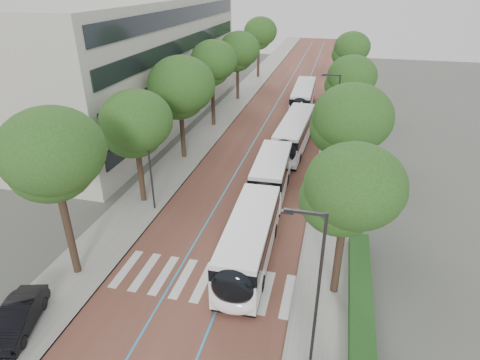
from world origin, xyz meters
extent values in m
plane|color=#51544C|center=(0.00, 0.00, 0.00)|extent=(160.00, 160.00, 0.00)
cube|color=brown|center=(0.00, 40.00, 0.01)|extent=(11.00, 140.00, 0.02)
cube|color=gray|center=(-7.50, 40.00, 0.06)|extent=(4.00, 140.00, 0.12)
cube|color=gray|center=(7.50, 40.00, 0.06)|extent=(4.00, 140.00, 0.12)
cube|color=gray|center=(-5.60, 40.00, 0.06)|extent=(0.20, 140.00, 0.14)
cube|color=gray|center=(5.60, 40.00, 0.06)|extent=(0.20, 140.00, 0.14)
cube|color=silver|center=(-4.80, 1.00, 0.03)|extent=(0.55, 3.60, 0.01)
cube|color=silver|center=(-3.55, 1.00, 0.03)|extent=(0.55, 3.60, 0.01)
cube|color=silver|center=(-2.30, 1.00, 0.03)|extent=(0.55, 3.60, 0.01)
cube|color=silver|center=(-1.05, 1.00, 0.03)|extent=(0.55, 3.60, 0.01)
cube|color=silver|center=(0.20, 1.00, 0.03)|extent=(0.55, 3.60, 0.01)
cube|color=silver|center=(1.45, 1.00, 0.03)|extent=(0.55, 3.60, 0.01)
cube|color=silver|center=(2.70, 1.00, 0.03)|extent=(0.55, 3.60, 0.01)
cube|color=silver|center=(3.95, 1.00, 0.03)|extent=(0.55, 3.60, 0.01)
cube|color=silver|center=(5.20, 1.00, 0.03)|extent=(0.55, 3.60, 0.01)
cube|color=#2793C6|center=(-1.60, 40.00, 0.02)|extent=(0.12, 126.00, 0.01)
cube|color=#2793C6|center=(1.60, 40.00, 0.02)|extent=(0.12, 126.00, 0.01)
cube|color=#B3B1A6|center=(-19.50, 28.00, 7.00)|extent=(18.00, 40.00, 14.00)
cube|color=black|center=(-10.45, 28.00, 3.00)|extent=(0.12, 38.00, 1.60)
cube|color=black|center=(-10.45, 28.00, 6.20)|extent=(0.12, 38.00, 1.60)
cube|color=black|center=(-10.45, 28.00, 9.40)|extent=(0.12, 38.00, 1.60)
cube|color=black|center=(-10.45, 28.00, 12.40)|extent=(0.12, 38.00, 1.60)
cube|color=#174519|center=(9.10, 0.00, 0.52)|extent=(1.20, 14.00, 0.80)
cylinder|color=#29292B|center=(6.80, -3.00, 4.12)|extent=(0.14, 0.14, 8.00)
cube|color=#29292B|center=(6.00, -3.00, 8.02)|extent=(1.70, 0.12, 0.12)
cube|color=#29292B|center=(5.30, -3.00, 7.94)|extent=(0.50, 0.20, 0.10)
cylinder|color=#29292B|center=(6.80, 22.00, 4.12)|extent=(0.14, 0.14, 8.00)
cube|color=#29292B|center=(6.00, 22.00, 8.02)|extent=(1.70, 0.12, 0.12)
cube|color=#29292B|center=(5.30, 22.00, 7.94)|extent=(0.50, 0.20, 0.10)
cylinder|color=#29292B|center=(-6.10, 8.00, 4.12)|extent=(0.14, 0.14, 8.00)
cylinder|color=black|center=(-7.50, 0.00, 2.67)|extent=(0.44, 0.44, 5.34)
ellipsoid|color=#1F4E19|center=(-7.50, 0.00, 7.53)|extent=(5.40, 5.40, 4.59)
cylinder|color=black|center=(-7.50, 9.00, 2.22)|extent=(0.44, 0.44, 4.43)
ellipsoid|color=#1F4E19|center=(-7.50, 9.00, 6.24)|extent=(5.27, 5.27, 4.48)
cylinder|color=black|center=(-7.50, 18.00, 2.38)|extent=(0.44, 0.44, 4.76)
ellipsoid|color=#1F4E19|center=(-7.50, 18.00, 6.71)|extent=(6.19, 6.19, 5.27)
cylinder|color=black|center=(-7.50, 28.00, 2.54)|extent=(0.44, 0.44, 5.08)
ellipsoid|color=#1F4E19|center=(-7.50, 28.00, 7.17)|extent=(5.31, 5.31, 4.51)
cylinder|color=black|center=(-7.50, 40.00, 2.33)|extent=(0.44, 0.44, 4.66)
ellipsoid|color=#1F4E19|center=(-7.50, 40.00, 6.57)|extent=(5.73, 5.73, 4.87)
cylinder|color=black|center=(-7.50, 55.00, 2.57)|extent=(0.44, 0.44, 5.15)
ellipsoid|color=#1F4E19|center=(-7.50, 55.00, 7.25)|extent=(5.67, 5.67, 4.82)
cylinder|color=black|center=(7.70, 2.00, 2.27)|extent=(0.44, 0.44, 4.53)
ellipsoid|color=#1F4E19|center=(7.70, 2.00, 6.39)|extent=(4.99, 4.99, 4.24)
cylinder|color=black|center=(7.70, 14.00, 2.16)|extent=(0.44, 0.44, 4.32)
ellipsoid|color=#1F4E19|center=(7.70, 14.00, 6.09)|extent=(6.04, 6.04, 5.14)
cylinder|color=black|center=(7.70, 28.00, 2.19)|extent=(0.44, 0.44, 4.39)
ellipsoid|color=#1F4E19|center=(7.70, 28.00, 6.18)|extent=(5.19, 5.19, 4.41)
cylinder|color=black|center=(7.70, 44.00, 2.41)|extent=(0.44, 0.44, 4.82)
ellipsoid|color=#1F4E19|center=(7.70, 44.00, 6.80)|extent=(4.99, 4.99, 4.24)
cylinder|color=black|center=(2.29, 8.51, 1.77)|extent=(2.33, 0.97, 2.30)
cube|color=white|center=(2.44, 3.38, 1.26)|extent=(2.77, 9.43, 1.82)
cube|color=black|center=(2.44, 3.38, 2.40)|extent=(2.81, 9.24, 0.97)
cube|color=silver|center=(2.44, 3.38, 3.04)|extent=(2.72, 9.24, 0.31)
cube|color=black|center=(2.44, 3.38, 0.17)|extent=(2.71, 9.05, 0.35)
cube|color=white|center=(2.16, 12.83, 1.26)|extent=(2.73, 7.81, 1.82)
cube|color=black|center=(2.16, 12.83, 2.40)|extent=(2.76, 7.66, 0.97)
cube|color=silver|center=(2.16, 12.83, 3.04)|extent=(2.67, 7.65, 0.31)
cube|color=black|center=(2.16, 12.83, 0.17)|extent=(2.67, 7.50, 0.35)
ellipsoid|color=black|center=(2.57, -1.14, 2.00)|extent=(2.38, 1.17, 2.28)
ellipsoid|color=white|center=(2.57, -1.19, 0.86)|extent=(2.38, 1.07, 1.14)
cylinder|color=black|center=(1.38, 1.07, 0.50)|extent=(0.33, 1.01, 1.00)
cylinder|color=black|center=(3.63, 1.14, 0.50)|extent=(0.33, 1.01, 1.00)
cylinder|color=black|center=(0.98, 14.47, 0.50)|extent=(0.33, 1.01, 1.00)
cylinder|color=black|center=(3.24, 14.53, 0.50)|extent=(0.33, 1.01, 1.00)
cylinder|color=black|center=(1.22, 6.43, 0.50)|extent=(0.33, 1.01, 1.00)
cylinder|color=black|center=(3.48, 6.49, 0.50)|extent=(0.33, 1.01, 1.00)
cube|color=white|center=(2.82, 23.11, 1.26)|extent=(3.06, 12.10, 1.82)
cube|color=black|center=(2.82, 23.11, 2.40)|extent=(3.09, 11.87, 0.97)
cube|color=silver|center=(2.82, 23.11, 3.04)|extent=(3.00, 11.86, 0.31)
cube|color=black|center=(2.82, 23.11, 0.17)|extent=(2.99, 11.62, 0.35)
ellipsoid|color=black|center=(2.54, 17.27, 2.00)|extent=(2.40, 1.21, 2.28)
ellipsoid|color=white|center=(2.54, 17.22, 0.86)|extent=(2.39, 1.11, 1.14)
cylinder|color=black|center=(1.52, 19.57, 0.50)|extent=(0.35, 1.01, 1.00)
cylinder|color=black|center=(3.78, 19.47, 0.50)|extent=(0.35, 1.01, 1.00)
cylinder|color=black|center=(1.87, 26.96, 0.50)|extent=(0.35, 1.01, 1.00)
cylinder|color=black|center=(4.12, 26.86, 0.50)|extent=(0.35, 1.01, 1.00)
cube|color=white|center=(2.27, 37.34, 1.26)|extent=(2.70, 12.04, 1.82)
cube|color=black|center=(2.27, 37.34, 2.40)|extent=(2.74, 11.80, 0.97)
cube|color=silver|center=(2.27, 37.34, 3.04)|extent=(2.65, 11.80, 0.31)
cube|color=black|center=(2.27, 37.34, 0.17)|extent=(2.65, 11.56, 0.35)
ellipsoid|color=black|center=(2.37, 31.50, 2.00)|extent=(2.37, 1.14, 2.28)
ellipsoid|color=white|center=(2.37, 31.45, 0.86)|extent=(2.37, 1.04, 1.14)
cylinder|color=black|center=(1.20, 33.73, 0.50)|extent=(0.32, 1.00, 1.00)
cylinder|color=black|center=(3.46, 33.76, 0.50)|extent=(0.32, 1.00, 1.00)
cylinder|color=black|center=(1.08, 41.12, 0.50)|extent=(0.32, 1.00, 1.00)
cylinder|color=black|center=(3.34, 41.16, 0.50)|extent=(0.32, 1.00, 1.00)
imported|color=black|center=(-7.65, -4.64, 0.83)|extent=(2.65, 4.55, 1.42)
camera|label=1|loc=(6.69, -16.34, 16.05)|focal=30.00mm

